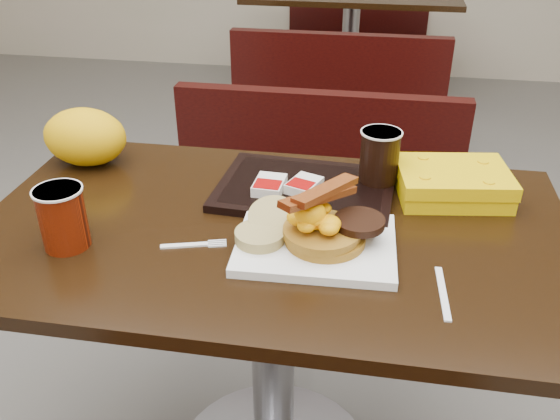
% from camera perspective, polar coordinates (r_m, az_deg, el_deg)
% --- Properties ---
extents(table_near, '(1.20, 0.70, 0.75)m').
position_cam_1_polar(table_near, '(1.45, -0.65, -14.25)').
color(table_near, black).
rests_on(table_near, floor).
extents(bench_near_n, '(1.00, 0.46, 0.72)m').
position_cam_1_polar(bench_near_n, '(2.01, 2.88, -0.63)').
color(bench_near_n, black).
rests_on(bench_near_n, floor).
extents(table_far, '(1.20, 0.70, 0.75)m').
position_cam_1_polar(table_far, '(3.76, 6.59, 14.36)').
color(table_far, black).
rests_on(table_far, floor).
extents(bench_far_s, '(1.00, 0.46, 0.72)m').
position_cam_1_polar(bench_far_s, '(3.10, 5.67, 10.65)').
color(bench_far_s, black).
rests_on(bench_far_s, floor).
extents(bench_far_n, '(1.00, 0.46, 0.72)m').
position_cam_1_polar(bench_far_n, '(4.44, 7.22, 16.57)').
color(bench_far_n, black).
rests_on(bench_far_n, floor).
extents(platter, '(0.31, 0.24, 0.02)m').
position_cam_1_polar(platter, '(1.14, 3.43, -3.27)').
color(platter, white).
rests_on(platter, table_near).
extents(pancake_stack, '(0.17, 0.17, 0.03)m').
position_cam_1_polar(pancake_stack, '(1.13, 4.31, -2.32)').
color(pancake_stack, '#9A6519').
rests_on(pancake_stack, platter).
extents(sausage_patty, '(0.12, 0.12, 0.01)m').
position_cam_1_polar(sausage_patty, '(1.13, 7.55, -1.14)').
color(sausage_patty, black).
rests_on(sausage_patty, pancake_stack).
extents(scrambled_eggs, '(0.12, 0.11, 0.05)m').
position_cam_1_polar(scrambled_eggs, '(1.10, 2.87, -0.59)').
color(scrambled_eggs, '#FFAF05').
rests_on(scrambled_eggs, pancake_stack).
extents(bacon_strips, '(0.17, 0.19, 0.01)m').
position_cam_1_polar(bacon_strips, '(1.10, 3.70, 1.44)').
color(bacon_strips, '#411104').
rests_on(bacon_strips, scrambled_eggs).
extents(muffin_bottom, '(0.10, 0.10, 0.02)m').
position_cam_1_polar(muffin_bottom, '(1.13, -1.93, -2.48)').
color(muffin_bottom, tan).
rests_on(muffin_bottom, platter).
extents(muffin_top, '(0.10, 0.10, 0.06)m').
position_cam_1_polar(muffin_top, '(1.17, -0.70, -0.69)').
color(muffin_top, tan).
rests_on(muffin_top, platter).
extents(coffee_cup_near, '(0.09, 0.09, 0.12)m').
position_cam_1_polar(coffee_cup_near, '(1.19, -19.94, -0.72)').
color(coffee_cup_near, maroon).
rests_on(coffee_cup_near, table_near).
extents(fork, '(0.13, 0.06, 0.00)m').
position_cam_1_polar(fork, '(1.17, -9.09, -3.34)').
color(fork, white).
rests_on(fork, table_near).
extents(knife, '(0.02, 0.15, 0.00)m').
position_cam_1_polar(knife, '(1.07, 15.21, -7.61)').
color(knife, white).
rests_on(knife, table_near).
extents(condiment_syrup, '(0.05, 0.04, 0.01)m').
position_cam_1_polar(condiment_syrup, '(1.27, -1.88, 0.20)').
color(condiment_syrup, '#A14E06').
rests_on(condiment_syrup, table_near).
extents(condiment_ketchup, '(0.05, 0.04, 0.01)m').
position_cam_1_polar(condiment_ketchup, '(1.34, -4.73, 1.87)').
color(condiment_ketchup, '#8C0504').
rests_on(condiment_ketchup, table_near).
extents(tray, '(0.40, 0.30, 0.02)m').
position_cam_1_polar(tray, '(1.33, 2.41, 1.99)').
color(tray, black).
rests_on(tray, table_near).
extents(hashbrown_sleeve_left, '(0.07, 0.09, 0.02)m').
position_cam_1_polar(hashbrown_sleeve_left, '(1.30, -1.01, 2.36)').
color(hashbrown_sleeve_left, silver).
rests_on(hashbrown_sleeve_left, tray).
extents(hashbrown_sleeve_right, '(0.08, 0.10, 0.02)m').
position_cam_1_polar(hashbrown_sleeve_right, '(1.31, 2.30, 2.36)').
color(hashbrown_sleeve_right, silver).
rests_on(hashbrown_sleeve_right, tray).
extents(coffee_cup_far, '(0.09, 0.09, 0.12)m').
position_cam_1_polar(coffee_cup_far, '(1.34, 9.44, 5.06)').
color(coffee_cup_far, black).
rests_on(coffee_cup_far, tray).
extents(clamshell, '(0.26, 0.21, 0.06)m').
position_cam_1_polar(clamshell, '(1.36, 16.08, 2.50)').
color(clamshell, '#E0B303').
rests_on(clamshell, table_near).
extents(paper_bag, '(0.23, 0.19, 0.14)m').
position_cam_1_polar(paper_bag, '(1.52, -18.02, 6.63)').
color(paper_bag, yellow).
rests_on(paper_bag, table_near).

